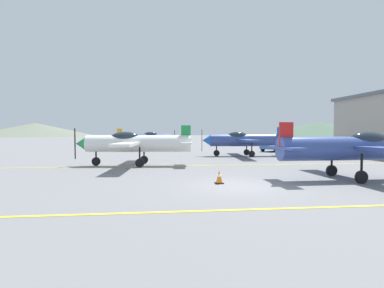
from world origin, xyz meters
TOP-DOWN VIEW (x-y plane):
  - ground_plane at (0.00, 0.00)m, footprint 400.00×400.00m
  - apron_line_near at (0.00, -3.87)m, footprint 80.00×0.16m
  - apron_line_far at (0.00, 7.71)m, footprint 80.00×0.16m
  - airplane_near at (5.91, 1.01)m, footprint 7.75×8.95m
  - airplane_mid at (-4.88, 8.32)m, footprint 7.82×9.00m
  - airplane_far at (4.68, 15.32)m, footprint 7.83×9.00m
  - airplane_back at (-4.77, 28.60)m, footprint 7.87×8.98m
  - car_sedan at (10.39, 21.69)m, footprint 4.47×4.11m
  - traffic_cone_front at (-0.70, 0.63)m, footprint 0.36×0.36m
  - hill_left at (-65.30, 152.81)m, footprint 61.88×61.88m
  - hill_centerleft at (75.55, 129.56)m, footprint 56.05×56.05m

SIDE VIEW (x-z plane):
  - ground_plane at x=0.00m, z-range 0.00..0.00m
  - apron_line_near at x=0.00m, z-range 0.00..0.01m
  - apron_line_far at x=0.00m, z-range 0.00..0.01m
  - traffic_cone_front at x=-0.70m, z-range -0.01..0.58m
  - car_sedan at x=10.39m, z-range 0.03..1.65m
  - airplane_near at x=5.91m, z-range 0.17..2.86m
  - airplane_mid at x=-4.88m, z-range 0.17..2.86m
  - airplane_far at x=4.68m, z-range 0.17..2.86m
  - airplane_back at x=-4.77m, z-range 0.17..2.86m
  - hill_left at x=-65.30m, z-range 0.00..6.90m
  - hill_centerleft at x=75.55m, z-range 0.00..7.45m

